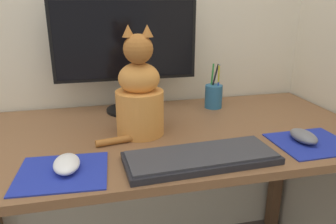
{
  "coord_description": "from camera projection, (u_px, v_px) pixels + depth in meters",
  "views": [
    {
      "loc": [
        -0.21,
        -0.99,
        1.13
      ],
      "look_at": [
        -0.0,
        -0.12,
        0.82
      ],
      "focal_mm": 35.0,
      "sensor_mm": 36.0,
      "label": 1
    }
  ],
  "objects": [
    {
      "name": "keyboard",
      "position": [
        201.0,
        157.0,
        0.89
      ],
      "size": [
        0.42,
        0.18,
        0.02
      ],
      "rotation": [
        0.0,
        0.0,
        0.05
      ],
      "color": "black",
      "rests_on": "desk"
    },
    {
      "name": "computer_mouse_left",
      "position": [
        67.0,
        164.0,
        0.83
      ],
      "size": [
        0.07,
        0.11,
        0.03
      ],
      "color": "white",
      "rests_on": "mousepad_left"
    },
    {
      "name": "monitor",
      "position": [
        126.0,
        48.0,
        1.21
      ],
      "size": [
        0.53,
        0.17,
        0.43
      ],
      "color": "black",
      "rests_on": "desk"
    },
    {
      "name": "mousepad_right",
      "position": [
        311.0,
        143.0,
        1.0
      ],
      "size": [
        0.23,
        0.2,
        0.0
      ],
      "rotation": [
        0.0,
        0.0,
        0.02
      ],
      "color": "#1E2D9E",
      "rests_on": "desk"
    },
    {
      "name": "mousepad_left",
      "position": [
        62.0,
        172.0,
        0.83
      ],
      "size": [
        0.24,
        0.21,
        0.0
      ],
      "rotation": [
        0.0,
        0.0,
        -0.07
      ],
      "color": "#1E2D9E",
      "rests_on": "desk"
    },
    {
      "name": "cat",
      "position": [
        139.0,
        96.0,
        1.03
      ],
      "size": [
        0.24,
        0.18,
        0.35
      ],
      "rotation": [
        0.0,
        0.0,
        -0.17
      ],
      "color": "#D6893D",
      "rests_on": "desk"
    },
    {
      "name": "desk",
      "position": [
        161.0,
        157.0,
        1.12
      ],
      "size": [
        1.39,
        0.67,
        0.72
      ],
      "color": "brown",
      "rests_on": "ground_plane"
    },
    {
      "name": "computer_mouse_right",
      "position": [
        304.0,
        136.0,
        1.0
      ],
      "size": [
        0.06,
        0.11,
        0.03
      ],
      "color": "slate",
      "rests_on": "mousepad_right"
    },
    {
      "name": "pen_cup",
      "position": [
        214.0,
        96.0,
        1.32
      ],
      "size": [
        0.07,
        0.07,
        0.18
      ],
      "color": "#286089",
      "rests_on": "desk"
    }
  ]
}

